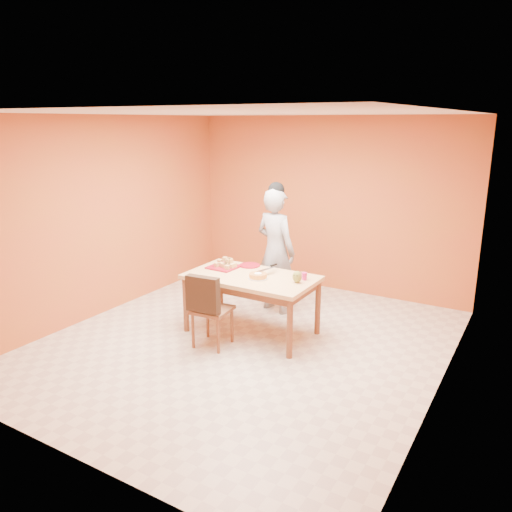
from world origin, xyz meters
The scene contains 17 objects.
floor centered at (0.00, 0.00, 0.00)m, with size 5.00×5.00×0.00m, color beige.
ceiling centered at (0.00, 0.00, 2.70)m, with size 5.00×5.00×0.00m, color silver.
wall_back centered at (0.00, 2.50, 1.35)m, with size 4.50×4.50×0.00m, color #B64B2A.
wall_left centered at (-2.25, 0.00, 1.35)m, with size 5.00×5.00×0.00m, color #B64B2A.
wall_right centered at (2.25, 0.00, 1.35)m, with size 5.00×5.00×0.00m, color #B64B2A.
dining_table centered at (-0.09, 0.34, 0.67)m, with size 1.60×0.90×0.76m.
dining_chair centered at (-0.30, -0.24, 0.48)m, with size 0.46×0.53×0.92m.
pastry_pile centered at (-0.58, 0.44, 0.83)m, with size 0.32×0.32×0.10m, color tan, non-canonical shape.
person centered at (-0.21, 1.18, 0.87)m, with size 0.64×0.42×1.75m, color gray.
pastry_platter centered at (-0.58, 0.44, 0.77)m, with size 0.36×0.36×0.02m, color maroon.
red_dinner_plate centered at (-0.33, 0.69, 0.77)m, with size 0.28×0.28×0.02m, color maroon.
white_cake_plate centered at (0.04, 0.28, 0.77)m, with size 0.24×0.24×0.01m, color silver.
sponge_cake centered at (0.04, 0.28, 0.80)m, with size 0.22×0.22×0.05m, color gold.
cake_server centered at (0.05, 0.46, 0.83)m, with size 0.05×0.28×0.01m, color white.
egg_ornament centered at (0.52, 0.37, 0.83)m, with size 0.11×0.09×0.14m, color olive.
magenta_glass centered at (0.55, 0.52, 0.80)m, with size 0.06×0.06×0.09m, color #CA1E70.
checker_tin centered at (0.45, 0.69, 0.78)m, with size 0.10×0.10×0.03m, color #3C1F10.
Camera 1 is at (2.97, -4.72, 2.62)m, focal length 35.00 mm.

